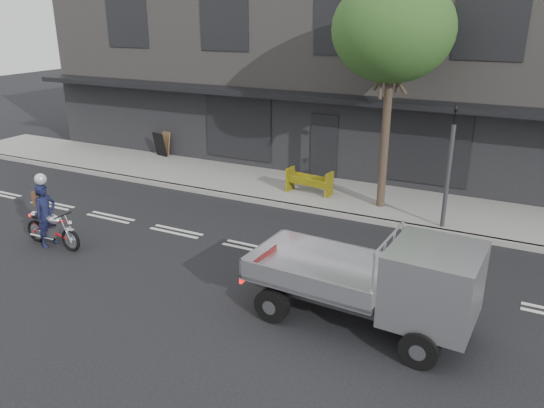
{
  "coord_description": "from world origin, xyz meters",
  "views": [
    {
      "loc": [
        6.09,
        -10.94,
        5.78
      ],
      "look_at": [
        0.34,
        0.5,
        1.1
      ],
      "focal_mm": 35.0,
      "sensor_mm": 36.0,
      "label": 1
    }
  ],
  "objects_px": {
    "street_tree": "(393,30)",
    "sandwich_board": "(160,145)",
    "rider": "(46,215)",
    "construction_barrier": "(307,183)",
    "flatbed_ute": "(410,283)",
    "traffic_light_pole": "(448,174)",
    "motorcycle": "(52,228)"
  },
  "relations": [
    {
      "from": "street_tree",
      "to": "sandwich_board",
      "type": "xyz_separation_m",
      "value": [
        -9.72,
        1.7,
        -4.64
      ]
    },
    {
      "from": "rider",
      "to": "construction_barrier",
      "type": "height_order",
      "value": "rider"
    },
    {
      "from": "flatbed_ute",
      "to": "sandwich_board",
      "type": "xyz_separation_m",
      "value": [
        -12.02,
        8.08,
        -0.5
      ]
    },
    {
      "from": "street_tree",
      "to": "traffic_light_pole",
      "type": "height_order",
      "value": "street_tree"
    },
    {
      "from": "rider",
      "to": "construction_barrier",
      "type": "relative_size",
      "value": 1.13
    },
    {
      "from": "construction_barrier",
      "to": "traffic_light_pole",
      "type": "bearing_deg",
      "value": -9.55
    },
    {
      "from": "motorcycle",
      "to": "sandwich_board",
      "type": "xyz_separation_m",
      "value": [
        -2.85,
        8.1,
        0.14
      ]
    },
    {
      "from": "construction_barrier",
      "to": "sandwich_board",
      "type": "distance_m",
      "value": 7.52
    },
    {
      "from": "street_tree",
      "to": "flatbed_ute",
      "type": "relative_size",
      "value": 1.53
    },
    {
      "from": "motorcycle",
      "to": "construction_barrier",
      "type": "distance_m",
      "value": 7.71
    },
    {
      "from": "construction_barrier",
      "to": "sandwich_board",
      "type": "bearing_deg",
      "value": 166.13
    },
    {
      "from": "street_tree",
      "to": "construction_barrier",
      "type": "height_order",
      "value": "street_tree"
    },
    {
      "from": "traffic_light_pole",
      "to": "street_tree",
      "type": "bearing_deg",
      "value": 156.97
    },
    {
      "from": "traffic_light_pole",
      "to": "construction_barrier",
      "type": "relative_size",
      "value": 2.36
    },
    {
      "from": "traffic_light_pole",
      "to": "construction_barrier",
      "type": "distance_m",
      "value": 4.61
    },
    {
      "from": "flatbed_ute",
      "to": "motorcycle",
      "type": "bearing_deg",
      "value": -176.66
    },
    {
      "from": "rider",
      "to": "motorcycle",
      "type": "bearing_deg",
      "value": -88.79
    },
    {
      "from": "street_tree",
      "to": "rider",
      "type": "height_order",
      "value": "street_tree"
    },
    {
      "from": "traffic_light_pole",
      "to": "motorcycle",
      "type": "height_order",
      "value": "traffic_light_pole"
    },
    {
      "from": "motorcycle",
      "to": "flatbed_ute",
      "type": "relative_size",
      "value": 0.43
    },
    {
      "from": "construction_barrier",
      "to": "sandwich_board",
      "type": "height_order",
      "value": "sandwich_board"
    },
    {
      "from": "traffic_light_pole",
      "to": "construction_barrier",
      "type": "bearing_deg",
      "value": 170.45
    },
    {
      "from": "motorcycle",
      "to": "rider",
      "type": "xyz_separation_m",
      "value": [
        -0.15,
        0.0,
        0.34
      ]
    },
    {
      "from": "traffic_light_pole",
      "to": "construction_barrier",
      "type": "height_order",
      "value": "traffic_light_pole"
    },
    {
      "from": "sandwich_board",
      "to": "flatbed_ute",
      "type": "bearing_deg",
      "value": -20.88
    },
    {
      "from": "traffic_light_pole",
      "to": "rider",
      "type": "distance_m",
      "value": 10.62
    },
    {
      "from": "street_tree",
      "to": "motorcycle",
      "type": "bearing_deg",
      "value": -137.0
    },
    {
      "from": "traffic_light_pole",
      "to": "flatbed_ute",
      "type": "relative_size",
      "value": 0.8
    },
    {
      "from": "traffic_light_pole",
      "to": "sandwich_board",
      "type": "relative_size",
      "value": 3.57
    },
    {
      "from": "traffic_light_pole",
      "to": "sandwich_board",
      "type": "distance_m",
      "value": 12.03
    },
    {
      "from": "motorcycle",
      "to": "rider",
      "type": "relative_size",
      "value": 1.13
    },
    {
      "from": "street_tree",
      "to": "sandwich_board",
      "type": "bearing_deg",
      "value": 170.1
    }
  ]
}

